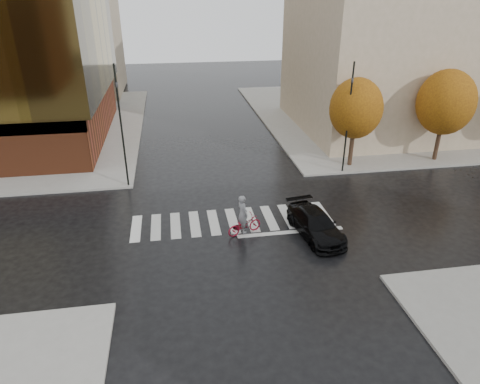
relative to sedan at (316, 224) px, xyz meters
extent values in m
plane|color=black|center=(-4.22, 1.80, -0.67)|extent=(120.00, 120.00, 0.00)
cube|color=gray|center=(16.78, 22.80, -0.60)|extent=(30.00, 30.00, 0.15)
cube|color=silver|center=(-4.22, 2.30, -0.67)|extent=(12.00, 3.00, 0.01)
cube|color=tan|center=(12.78, 18.80, 8.48)|extent=(16.00, 16.00, 18.00)
cube|color=tan|center=(-20.22, 38.80, 9.48)|extent=(14.00, 12.00, 20.00)
cylinder|color=black|center=(5.78, 9.20, 0.88)|extent=(0.32, 0.32, 2.80)
ellipsoid|color=#9D5F0F|center=(5.78, 9.20, 3.80)|extent=(3.80, 3.80, 4.37)
cylinder|color=black|center=(12.78, 9.20, 0.88)|extent=(0.32, 0.32, 2.80)
ellipsoid|color=#9D5F0F|center=(12.78, 9.20, 3.96)|extent=(4.20, 4.20, 4.83)
imported|color=black|center=(0.00, 0.00, 0.00)|extent=(2.56, 4.86, 1.34)
imported|color=maroon|center=(-3.79, 0.80, -0.14)|extent=(2.15, 1.41, 1.07)
imported|color=gray|center=(-3.89, 0.80, 0.56)|extent=(0.78, 0.93, 2.17)
cylinder|color=black|center=(-10.52, 8.10, 3.49)|extent=(0.12, 0.12, 8.02)
imported|color=black|center=(-10.52, 8.10, 6.40)|extent=(0.25, 0.22, 1.00)
cylinder|color=black|center=(4.78, 8.10, 3.36)|extent=(0.12, 0.12, 7.77)
imported|color=black|center=(4.78, 8.10, 6.18)|extent=(0.22, 0.24, 0.97)
cylinder|color=orange|center=(-14.22, 11.80, -0.25)|extent=(0.22, 0.22, 0.54)
sphere|color=orange|center=(-14.22, 11.80, 0.02)|extent=(0.23, 0.23, 0.23)
cylinder|color=#51391D|center=(-4.01, 1.45, -0.67)|extent=(0.73, 0.73, 0.01)
camera|label=1|loc=(-7.32, -19.23, 11.57)|focal=32.00mm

